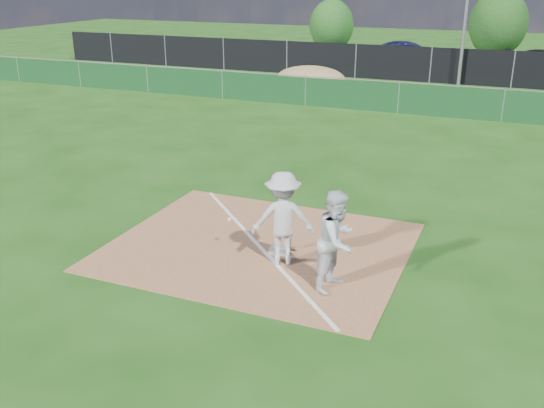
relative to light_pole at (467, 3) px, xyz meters
The scene contains 15 objects.
ground 13.40m from the light_pole, 96.74° to the right, with size 90.00×90.00×0.00m, color #19470F.
infield_dirt 22.11m from the light_pole, 93.95° to the right, with size 6.00×5.00×0.02m, color #975F3C.
foul_line 22.11m from the light_pole, 93.95° to the right, with size 0.08×7.00×0.01m, color white.
green_fence 8.55m from the light_pole, 101.02° to the right, with size 44.00×0.05×1.20m, color #0F3918.
dirt_mound 8.46m from the light_pole, 147.13° to the right, with size 3.38×2.60×1.17m, color olive.
black_fence 3.46m from the light_pole, 168.69° to the left, with size 46.00×0.04×1.80m, color black.
parking_lot 6.80m from the light_pole, 105.80° to the left, with size 46.00×9.00×0.01m, color black.
light_pole is the anchor object (origin of this frame).
first_base 22.18m from the light_pole, 92.62° to the right, with size 0.39×0.39×0.08m, color silver.
play_at_first 22.44m from the light_pole, 91.97° to the right, with size 1.96×1.12×1.86m.
runner 22.97m from the light_pole, 88.77° to the right, with size 0.91×0.71×1.87m, color silver.
car_left 10.63m from the light_pole, 156.74° to the left, with size 1.69×4.20×1.43m, color #B5B9BE.
car_mid 6.17m from the light_pole, 128.35° to the left, with size 1.69×4.84×1.60m, color black.
tree_left 14.56m from the light_pole, 134.26° to the left, with size 3.10×3.10×3.68m.
tree_mid 11.55m from the light_pole, 85.17° to the left, with size 3.72×3.72×4.41m.
Camera 1 is at (4.69, -9.52, 5.36)m, focal length 40.00 mm.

